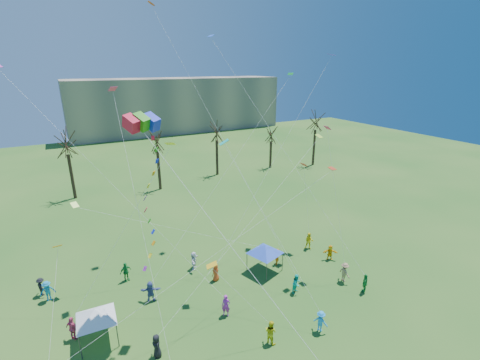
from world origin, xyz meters
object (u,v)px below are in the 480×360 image
big_box_kite (156,205)px  canopy_tent_blue (265,249)px  distant_building (178,105)px  canopy_tent_white (95,314)px

big_box_kite → canopy_tent_blue: 13.23m
distant_building → canopy_tent_white: size_ratio=16.69×
distant_building → big_box_kite: bearing=-109.4°
canopy_tent_white → canopy_tent_blue: canopy_tent_blue is taller
distant_building → canopy_tent_white: bearing=-112.7°
big_box_kite → canopy_tent_white: big_box_kite is taller
distant_building → canopy_tent_white: (-31.38, -74.91, -5.21)m
big_box_kite → canopy_tent_blue: big_box_kite is taller
canopy_tent_white → canopy_tent_blue: 14.94m
distant_building → canopy_tent_blue: distant_building is taller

